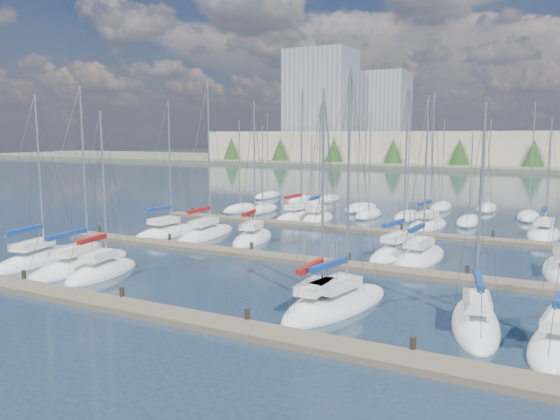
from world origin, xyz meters
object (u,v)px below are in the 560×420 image
at_px(sailboat_j, 253,238).
at_px(sailboat_q, 544,234).
at_px(sailboat_i, 206,234).
at_px(sailboat_d, 317,307).
at_px(sailboat_o, 317,219).
at_px(sailboat_e, 339,304).
at_px(sailboat_c, 102,272).
at_px(sailboat_n, 298,216).
at_px(sailboat_k, 399,251).
at_px(sailboat_l, 420,257).
at_px(sailboat_f, 475,323).
at_px(sailboat_h, 167,233).
at_px(sailboat_p, 427,225).
at_px(sailboat_a, 38,259).
at_px(sailboat_b, 81,265).

bearing_deg(sailboat_j, sailboat_q, 19.81).
height_order(sailboat_i, sailboat_d, sailboat_i).
xyz_separation_m(sailboat_o, sailboat_e, (12.91, -26.57, -0.01)).
bearing_deg(sailboat_c, sailboat_e, -5.41).
relative_size(sailboat_o, sailboat_n, 0.90).
bearing_deg(sailboat_e, sailboat_k, 104.37).
xyz_separation_m(sailboat_i, sailboat_e, (18.20, -13.59, -0.01)).
bearing_deg(sailboat_l, sailboat_f, -62.70).
height_order(sailboat_h, sailboat_q, sailboat_h).
xyz_separation_m(sailboat_h, sailboat_c, (5.53, -13.39, 0.01)).
distance_m(sailboat_h, sailboat_n, 15.80).
bearing_deg(sailboat_l, sailboat_o, 139.94).
height_order(sailboat_p, sailboat_k, sailboat_p).
bearing_deg(sailboat_q, sailboat_o, -173.36).
height_order(sailboat_o, sailboat_l, sailboat_o).
bearing_deg(sailboat_i, sailboat_p, 34.93).
relative_size(sailboat_a, sailboat_k, 0.91).
bearing_deg(sailboat_o, sailboat_i, -115.33).
distance_m(sailboat_b, sailboat_i, 13.66).
bearing_deg(sailboat_d, sailboat_h, 146.73).
xyz_separation_m(sailboat_h, sailboat_n, (6.48, 14.41, 0.02)).
distance_m(sailboat_c, sailboat_d, 15.48).
height_order(sailboat_k, sailboat_q, sailboat_k).
bearing_deg(sailboat_p, sailboat_d, -82.53).
height_order(sailboat_l, sailboat_p, sailboat_p).
height_order(sailboat_c, sailboat_q, sailboat_c).
height_order(sailboat_p, sailboat_d, sailboat_p).
xyz_separation_m(sailboat_p, sailboat_d, (0.65, -28.71, 0.00)).
xyz_separation_m(sailboat_k, sailboat_e, (0.75, -14.53, -0.00)).
distance_m(sailboat_j, sailboat_i, 4.72).
distance_m(sailboat_o, sailboat_i, 14.02).
xyz_separation_m(sailboat_p, sailboat_e, (1.51, -27.72, -0.00)).
distance_m(sailboat_h, sailboat_i, 3.81).
bearing_deg(sailboat_j, sailboat_o, 74.99).
bearing_deg(sailboat_q, sailboat_l, -114.55).
bearing_deg(sailboat_e, sailboat_i, 154.67).
distance_m(sailboat_l, sailboat_i, 19.39).
distance_m(sailboat_b, sailboat_l, 24.24).
height_order(sailboat_h, sailboat_a, sailboat_h).
relative_size(sailboat_b, sailboat_c, 1.15).
xyz_separation_m(sailboat_h, sailboat_d, (21.01, -13.55, 0.01)).
bearing_deg(sailboat_e, sailboat_f, 13.64).
relative_size(sailboat_p, sailboat_d, 1.14).
bearing_deg(sailboat_q, sailboat_p, -175.69).
distance_m(sailboat_h, sailboat_q, 34.40).
relative_size(sailboat_b, sailboat_f, 1.16).
bearing_deg(sailboat_b, sailboat_c, -23.27).
xyz_separation_m(sailboat_l, sailboat_c, (-17.52, -13.99, 0.01)).
xyz_separation_m(sailboat_c, sailboat_i, (-1.86, 14.41, 0.01)).
height_order(sailboat_b, sailboat_n, sailboat_n).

